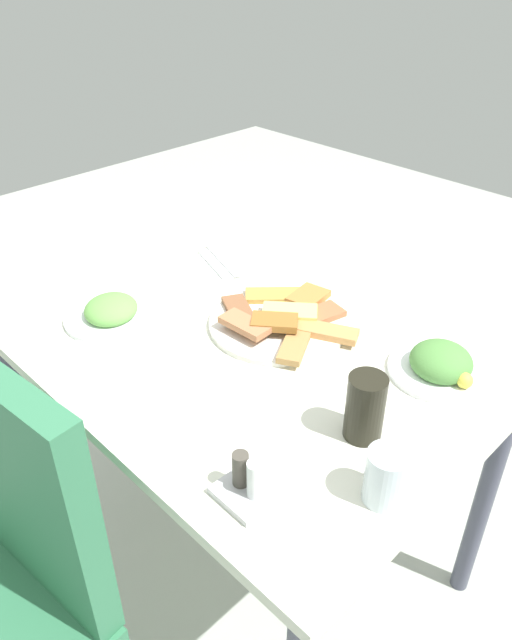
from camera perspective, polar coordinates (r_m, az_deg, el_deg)
name	(u,v)px	position (r m, az deg, el deg)	size (l,w,h in m)	color
ground_plane	(244,548)	(1.79, -1.10, -20.72)	(6.00, 6.00, 0.00)	#B0B4AB
dining_table	(241,368)	(1.34, -1.39, -4.56)	(1.07, 0.77, 0.72)	silver
pide_platter	(282,320)	(1.31, 2.46, -0.02)	(0.33, 0.31, 0.05)	white
salad_plate_greens	(111,312)	(1.37, -13.54, 0.76)	(0.21, 0.21, 0.05)	white
salad_plate_rice	(441,364)	(1.22, 17.06, -4.02)	(0.20, 0.20, 0.07)	white
soda_can	(365,407)	(1.03, 10.26, -8.12)	(0.07, 0.07, 0.12)	black
drinking_glass	(386,477)	(0.95, 12.18, -14.26)	(0.07, 0.07, 0.09)	silver
paper_napkin	(218,264)	(1.57, -3.62, 5.33)	(0.15, 0.15, 0.00)	white
fork	(223,260)	(1.58, -3.13, 5.68)	(0.19, 0.02, 0.01)	silver
spoon	(213,265)	(1.56, -4.12, 5.24)	(0.17, 0.01, 0.01)	silver
condiment_caddy	(248,483)	(0.95, -0.75, -15.17)	(0.09, 0.09, 0.08)	#B2B2B7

